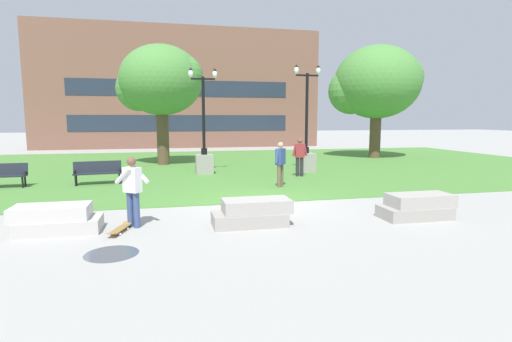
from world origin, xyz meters
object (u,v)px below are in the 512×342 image
Objects in this scene: person_skateboarder at (132,188)px; skateboard at (120,229)px; lamp_post_center at (306,150)px; lamp_post_left at (204,153)px; concrete_block_right at (417,207)px; park_bench_near_right at (98,171)px; person_bystander_far_lawn at (300,155)px; person_bystander_near_lawn at (280,162)px; park_bench_near_left at (0,174)px; concrete_block_left at (253,213)px; concrete_block_center at (56,219)px.

skateboard is (-0.29, -0.42, -0.89)m from person_skateboarder.
lamp_post_left is at bearing 176.02° from lamp_post_center.
person_skateboarder is at bearing 174.40° from concrete_block_right.
park_bench_near_right is 8.53m from person_bystander_far_lawn.
concrete_block_right is 5.81m from person_bystander_near_lawn.
person_bystander_far_lawn is at bearing 47.52° from skateboard.
person_bystander_far_lawn is (11.95, 0.36, 0.45)m from park_bench_near_left.
person_bystander_near_lawn is at bearing 112.48° from concrete_block_right.
person_skateboarder is 8.62m from park_bench_near_left.
person_skateboarder reaches higher than skateboard.
lamp_post_center is 4.73m from person_bystander_near_lawn.
concrete_block_right is 0.38× the size of lamp_post_left.
park_bench_near_left reaches higher than skateboard.
park_bench_near_right is 1.08× the size of person_bystander_far_lawn.
park_bench_near_left is 10.55m from person_bystander_near_lawn.
person_bystander_far_lawn is at bearing 63.38° from concrete_block_left.
person_bystander_near_lawn is at bearing 34.94° from concrete_block_center.
person_bystander_far_lawn reaches higher than concrete_block_left.
concrete_block_left is at bearing -0.19° from skateboard.
lamp_post_left is (-0.30, 9.43, 0.71)m from concrete_block_left.
lamp_post_center is (12.79, 1.87, 0.52)m from park_bench_near_left.
person_skateboarder is at bearing 55.63° from skateboard.
person_bystander_near_lawn reaches higher than skateboard.
lamp_post_center reaches higher than person_skateboarder.
lamp_post_center is at bearing 62.97° from concrete_block_left.
park_bench_near_right is (3.43, 0.09, 0.00)m from park_bench_near_left.
lamp_post_center is 3.00× the size of person_bystander_near_lawn.
lamp_post_left reaches higher than concrete_block_left.
lamp_post_center reaches higher than concrete_block_left.
skateboard is 0.20× the size of lamp_post_center.
park_bench_near_left is 0.35× the size of lamp_post_center.
concrete_block_left is at bearing -41.50° from park_bench_near_left.
park_bench_near_right is at bearing 105.27° from person_skateboarder.
concrete_block_center is at bearing 166.18° from skateboard.
person_bystander_near_lawn is (2.47, -4.38, -0.03)m from lamp_post_left.
person_bystander_far_lawn is (-0.84, -1.51, -0.07)m from lamp_post_center.
concrete_block_center is 6.95m from park_bench_near_right.
concrete_block_left is 5.54m from person_bystander_near_lawn.
park_bench_near_right is (-9.09, 7.58, 0.23)m from concrete_block_right.
concrete_block_left is at bearing -57.12° from park_bench_near_right.
concrete_block_center is at bearing 175.91° from concrete_block_right.
person_skateboarder is 0.33× the size of lamp_post_center.
concrete_block_right is at bearing -30.89° from park_bench_near_left.
park_bench_near_left is 12.93m from lamp_post_center.
skateboard is at bearing 177.80° from concrete_block_right.
lamp_post_left is at bearing 155.64° from person_bystander_far_lawn.
person_bystander_near_lawn is at bearing -121.49° from lamp_post_center.
park_bench_near_left is (-5.02, 7.20, 0.45)m from skateboard.
concrete_block_left is at bearing -8.57° from person_skateboarder.
person_skateboarder is 0.92× the size of park_bench_near_right.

